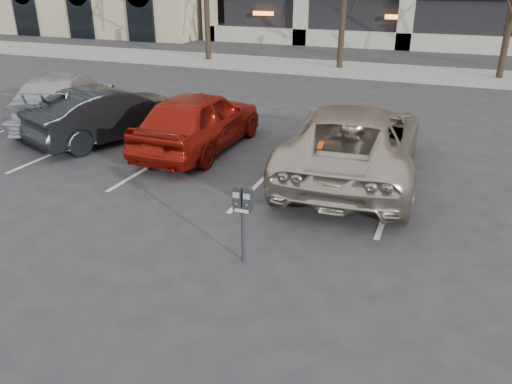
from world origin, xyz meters
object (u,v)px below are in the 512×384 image
suv_silver (354,141)px  car_red (199,120)px  car_silver (65,98)px  car_dark (111,114)px  parking_meter (243,206)px

suv_silver → car_red: size_ratio=1.32×
car_red → car_silver: 5.03m
suv_silver → car_dark: (-6.68, 0.25, -0.09)m
parking_meter → car_dark: bearing=139.1°
suv_silver → car_silver: (-9.02, 1.15, -0.05)m
suv_silver → car_red: suv_silver is taller
suv_silver → car_silver: 9.09m
parking_meter → car_dark: (-5.85, 4.57, -0.23)m
car_red → car_dark: 2.64m
suv_silver → car_silver: bearing=-11.4°
suv_silver → car_silver: suv_silver is taller
parking_meter → suv_silver: suv_silver is taller
suv_silver → car_dark: size_ratio=1.37×
car_red → car_silver: bearing=-8.6°
car_red → car_silver: car_red is taller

